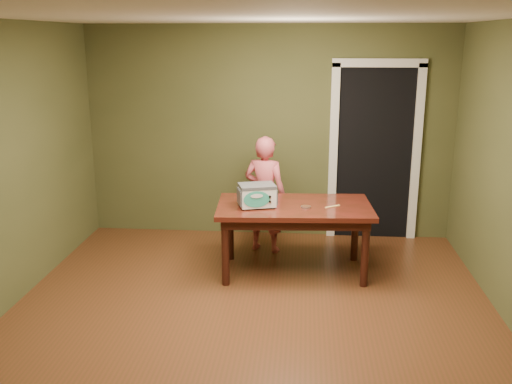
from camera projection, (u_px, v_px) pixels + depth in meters
floor at (249, 327)px, 4.96m from camera, size 5.00×5.00×0.00m
room_shell at (248, 133)px, 4.51m from camera, size 4.52×5.02×2.61m
doorway at (372, 150)px, 7.25m from camera, size 1.10×0.66×2.25m
dining_table at (294, 214)px, 5.97m from camera, size 1.65×1.00×0.75m
toy_oven at (257, 195)px, 5.85m from camera, size 0.43×0.35×0.24m
baking_pan at (306, 207)px, 5.83m from camera, size 0.10×0.10×0.02m
spatula at (333, 206)px, 5.87m from camera, size 0.16×0.12×0.01m
child at (265, 194)px, 6.59m from camera, size 0.57×0.45×1.37m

